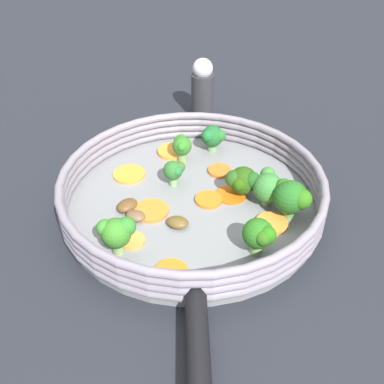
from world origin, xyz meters
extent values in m
plane|color=#20232A|center=(0.00, 0.00, 0.00)|extent=(4.00, 4.00, 0.00)
cylinder|color=gray|center=(0.00, 0.00, 0.01)|extent=(0.35, 0.35, 0.01)
torus|color=gray|center=(0.00, 0.00, 0.02)|extent=(0.36, 0.36, 0.01)
torus|color=gray|center=(0.00, 0.00, 0.03)|extent=(0.36, 0.36, 0.01)
torus|color=gray|center=(0.00, 0.00, 0.04)|extent=(0.36, 0.36, 0.01)
torus|color=gray|center=(0.00, 0.00, 0.05)|extent=(0.36, 0.36, 0.01)
sphere|color=gray|center=(0.02, 0.17, 0.02)|extent=(0.01, 0.01, 0.01)
sphere|color=gray|center=(-0.05, 0.16, 0.02)|extent=(0.01, 0.01, 0.01)
cylinder|color=orange|center=(0.05, 0.03, 0.01)|extent=(0.06, 0.06, 0.00)
cylinder|color=orange|center=(-0.04, -0.07, 0.01)|extent=(0.05, 0.05, 0.01)
cylinder|color=orange|center=(-0.11, 0.04, 0.01)|extent=(0.06, 0.06, 0.00)
cylinder|color=orange|center=(0.10, -0.05, 0.01)|extent=(0.06, 0.06, 0.00)
cylinder|color=orange|center=(-0.05, -0.01, 0.01)|extent=(0.06, 0.06, 0.00)
cylinder|color=#F9963F|center=(0.07, 0.09, 0.01)|extent=(0.03, 0.03, 0.00)
cylinder|color=orange|center=(0.01, 0.14, 0.01)|extent=(0.06, 0.06, 0.00)
cylinder|color=orange|center=(-0.02, 0.00, 0.01)|extent=(0.05, 0.05, 0.00)
cylinder|color=orange|center=(0.04, -0.12, 0.01)|extent=(0.05, 0.05, 0.01)
cylinder|color=#8CAB61|center=(0.08, 0.11, 0.02)|extent=(0.01, 0.01, 0.02)
sphere|color=#357A24|center=(0.08, 0.11, 0.04)|extent=(0.04, 0.04, 0.04)
sphere|color=#2D7827|center=(0.07, 0.10, 0.05)|extent=(0.02, 0.02, 0.02)
sphere|color=#348228|center=(0.10, 0.11, 0.05)|extent=(0.02, 0.02, 0.02)
cylinder|color=#7FB369|center=(0.03, -0.04, 0.02)|extent=(0.01, 0.01, 0.02)
sphere|color=#2B672A|center=(0.03, -0.04, 0.04)|extent=(0.03, 0.03, 0.03)
sphere|color=#236C33|center=(0.02, -0.03, 0.04)|extent=(0.01, 0.01, 0.01)
sphere|color=#315E25|center=(0.02, -0.04, 0.04)|extent=(0.02, 0.02, 0.02)
cylinder|color=#7D9852|center=(0.02, -0.10, 0.02)|extent=(0.02, 0.02, 0.02)
sphere|color=#2F7022|center=(0.02, -0.10, 0.04)|extent=(0.03, 0.03, 0.03)
sphere|color=#366A29|center=(0.02, -0.11, 0.04)|extent=(0.02, 0.02, 0.02)
sphere|color=#387222|center=(0.03, -0.11, 0.04)|extent=(0.01, 0.01, 0.01)
sphere|color=#2C7A23|center=(0.02, -0.09, 0.04)|extent=(0.01, 0.01, 0.01)
cylinder|color=#7FAF60|center=(-0.08, 0.10, 0.02)|extent=(0.01, 0.01, 0.02)
sphere|color=#25691B|center=(-0.08, 0.10, 0.04)|extent=(0.04, 0.04, 0.04)
sphere|color=#2A5F15|center=(-0.09, 0.11, 0.05)|extent=(0.02, 0.02, 0.02)
sphere|color=#216A12|center=(-0.09, 0.10, 0.05)|extent=(0.02, 0.02, 0.02)
cylinder|color=#649342|center=(-0.13, 0.02, 0.02)|extent=(0.01, 0.01, 0.02)
sphere|color=#22601E|center=(-0.13, 0.02, 0.04)|extent=(0.04, 0.04, 0.04)
sphere|color=#296519|center=(-0.12, 0.01, 0.05)|extent=(0.02, 0.02, 0.02)
sphere|color=#2A6915|center=(-0.14, 0.03, 0.05)|extent=(0.03, 0.03, 0.03)
cylinder|color=#73A260|center=(-0.02, -0.13, 0.02)|extent=(0.02, 0.02, 0.02)
sphere|color=#1C5F28|center=(-0.02, -0.13, 0.04)|extent=(0.03, 0.03, 0.03)
sphere|color=#236628|center=(-0.04, -0.13, 0.04)|extent=(0.02, 0.02, 0.02)
sphere|color=#1D682F|center=(-0.02, -0.12, 0.04)|extent=(0.02, 0.02, 0.02)
cylinder|color=#82B16F|center=(-0.07, -0.02, 0.02)|extent=(0.01, 0.01, 0.01)
sphere|color=#264B0F|center=(-0.07, -0.02, 0.04)|extent=(0.04, 0.04, 0.04)
sphere|color=#26510B|center=(-0.06, -0.01, 0.04)|extent=(0.02, 0.02, 0.02)
sphere|color=#1D5019|center=(-0.08, -0.01, 0.04)|extent=(0.02, 0.02, 0.02)
sphere|color=#264F18|center=(-0.06, -0.02, 0.04)|extent=(0.02, 0.02, 0.02)
cylinder|color=#80AD66|center=(-0.10, 0.00, 0.02)|extent=(0.01, 0.01, 0.02)
sphere|color=#357733|center=(-0.10, 0.00, 0.04)|extent=(0.04, 0.04, 0.04)
sphere|color=#357C30|center=(-0.12, 0.00, 0.04)|extent=(0.02, 0.02, 0.02)
sphere|color=#397431|center=(-0.10, -0.02, 0.05)|extent=(0.02, 0.02, 0.02)
ellipsoid|color=brown|center=(0.01, 0.05, 0.02)|extent=(0.03, 0.03, 0.01)
ellipsoid|color=brown|center=(0.07, 0.05, 0.02)|extent=(0.03, 0.03, 0.01)
ellipsoid|color=brown|center=(0.09, 0.03, 0.02)|extent=(0.04, 0.04, 0.01)
cylinder|color=#333338|center=(0.00, -0.27, 0.04)|extent=(0.04, 0.04, 0.08)
sphere|color=silver|center=(0.00, -0.27, 0.09)|extent=(0.04, 0.04, 0.04)
camera|label=1|loc=(-0.03, 0.49, 0.40)|focal=42.00mm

